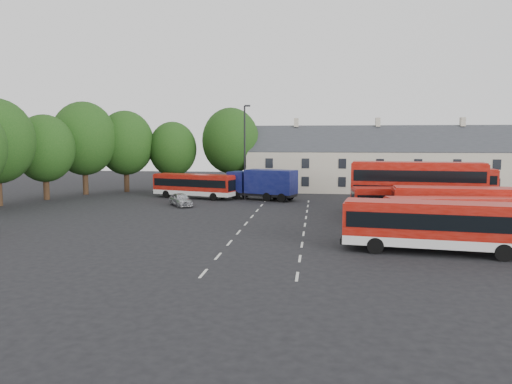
# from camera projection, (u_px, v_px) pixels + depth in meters

# --- Properties ---
(ground) EXTENTS (140.00, 140.00, 0.00)m
(ground) POSITION_uv_depth(u_px,v_px,m) (242.00, 228.00, 40.41)
(ground) COLOR black
(ground) RESTS_ON ground
(lane_markings) EXTENTS (5.15, 33.80, 0.01)m
(lane_markings) POSITION_uv_depth(u_px,v_px,m) (275.00, 224.00, 42.08)
(lane_markings) COLOR beige
(lane_markings) RESTS_ON ground
(treeline) EXTENTS (29.92, 32.59, 12.01)m
(treeline) POSITION_uv_depth(u_px,v_px,m) (99.00, 143.00, 61.36)
(treeline) COLOR black
(treeline) RESTS_ON ground
(terrace_houses) EXTENTS (35.70, 7.13, 10.06)m
(terrace_houses) POSITION_uv_depth(u_px,v_px,m) (377.00, 164.00, 67.91)
(terrace_houses) COLOR beige
(terrace_houses) RESTS_ON ground
(bus_row_a) EXTENTS (11.70, 4.22, 3.24)m
(bus_row_a) POSITION_uv_depth(u_px,v_px,m) (437.00, 223.00, 31.13)
(bus_row_a) COLOR silver
(bus_row_a) RESTS_ON ground
(bus_row_b) EXTENTS (9.84, 2.95, 2.74)m
(bus_row_b) POSITION_uv_depth(u_px,v_px,m) (425.00, 220.00, 34.14)
(bus_row_b) COLOR silver
(bus_row_b) RESTS_ON ground
(bus_row_c) EXTENTS (10.57, 3.80, 2.92)m
(bus_row_c) POSITION_uv_depth(u_px,v_px,m) (457.00, 213.00, 36.43)
(bus_row_c) COLOR silver
(bus_row_c) RESTS_ON ground
(bus_row_d) EXTENTS (12.05, 3.35, 3.37)m
(bus_row_d) POSITION_uv_depth(u_px,v_px,m) (471.00, 205.00, 39.21)
(bus_row_d) COLOR silver
(bus_row_d) RESTS_ON ground
(bus_row_e) EXTENTS (10.64, 3.14, 2.97)m
(bus_row_e) POSITION_uv_depth(u_px,v_px,m) (414.00, 201.00, 43.23)
(bus_row_e) COLOR silver
(bus_row_e) RESTS_ON ground
(bus_dd_south) EXTENTS (12.46, 4.30, 5.01)m
(bus_dd_south) POSITION_uv_depth(u_px,v_px,m) (417.00, 185.00, 47.38)
(bus_dd_south) COLOR silver
(bus_dd_south) RESTS_ON ground
(bus_dd_north) EXTENTS (10.24, 2.45, 4.19)m
(bus_dd_north) POSITION_uv_depth(u_px,v_px,m) (442.00, 186.00, 50.73)
(bus_dd_north) COLOR silver
(bus_dd_north) RESTS_ON ground
(bus_north) EXTENTS (10.60, 5.40, 2.93)m
(bus_north) POSITION_uv_depth(u_px,v_px,m) (194.00, 184.00, 60.47)
(bus_north) COLOR silver
(bus_north) RESTS_ON ground
(box_truck) EXTENTS (8.59, 5.22, 3.59)m
(box_truck) POSITION_uv_depth(u_px,v_px,m) (263.00, 183.00, 58.93)
(box_truck) COLOR black
(box_truck) RESTS_ON ground
(silver_car) EXTENTS (3.63, 4.36, 1.40)m
(silver_car) POSITION_uv_depth(u_px,v_px,m) (181.00, 200.00, 53.53)
(silver_car) COLOR #ADAFB5
(silver_car) RESTS_ON ground
(lamppost) EXTENTS (0.78, 0.42, 11.14)m
(lamppost) POSITION_uv_depth(u_px,v_px,m) (245.00, 150.00, 58.49)
(lamppost) COLOR black
(lamppost) RESTS_ON ground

